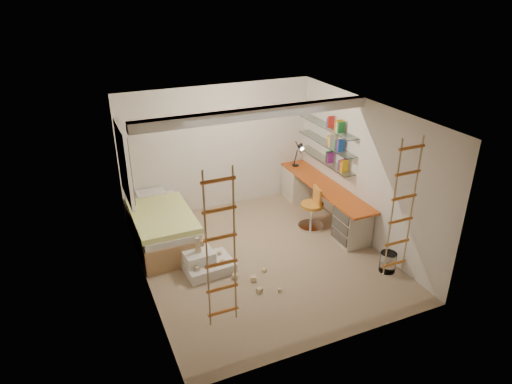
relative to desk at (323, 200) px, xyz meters
name	(u,v)px	position (x,y,z in m)	size (l,w,h in m)	color
floor	(263,258)	(-1.72, -0.86, -0.40)	(4.50, 4.50, 0.00)	tan
ceiling_beam	(256,113)	(-1.72, -0.56, 2.12)	(4.00, 0.18, 0.16)	white
window_frame	(124,163)	(-3.69, 0.64, 1.15)	(0.06, 1.15, 1.35)	white
window_blind	(126,163)	(-3.65, 0.64, 1.15)	(0.02, 1.00, 1.20)	#4C2D1E
rope_ladder_left	(221,251)	(-3.07, -2.61, 1.11)	(0.41, 0.04, 2.13)	#C46921
rope_ladder_right	(402,209)	(-0.37, -2.61, 1.11)	(0.41, 0.04, 2.13)	#C47421
waste_bin	(388,262)	(0.03, -2.04, -0.23)	(0.27, 0.27, 0.34)	white
desk	(323,200)	(0.00, 0.00, 0.00)	(0.56, 2.80, 0.75)	#C75117
shelves	(326,143)	(0.15, 0.27, 1.10)	(0.25, 1.80, 0.71)	white
bed	(162,226)	(-3.20, 0.36, -0.07)	(1.02, 2.00, 0.69)	#AD7F51
task_lamp	(300,151)	(-0.05, 0.96, 0.73)	(0.14, 0.36, 0.57)	black
swivel_chair	(312,213)	(-0.39, -0.26, -0.09)	(0.57, 0.57, 0.85)	orange
play_platform	(206,263)	(-2.75, -0.81, -0.27)	(0.84, 0.67, 0.35)	silver
toy_blocks	(229,265)	(-2.45, -1.13, -0.19)	(1.14, 1.18, 0.62)	#CCB284
books	(326,138)	(0.15, 0.27, 1.20)	(0.14, 0.52, 0.92)	yellow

